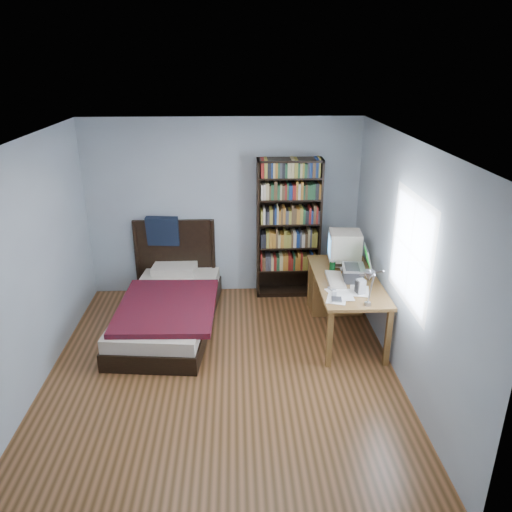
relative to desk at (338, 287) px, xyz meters
name	(u,v)px	position (x,y,z in m)	size (l,w,h in m)	color
room	(222,267)	(-1.48, -1.23, 0.84)	(4.20, 4.24, 2.50)	#4B3116
desk	(338,287)	(0.00, 0.00, 0.00)	(0.75, 1.58, 0.73)	brown
crt_monitor	(344,246)	(0.04, 0.00, 0.57)	(0.43, 0.39, 0.46)	beige
laptop	(355,271)	(0.08, -0.48, 0.43)	(0.37, 0.37, 0.42)	#2D2D30
desk_lamp	(369,279)	(-0.04, -1.50, 0.80)	(0.23, 0.50, 0.60)	#99999E
keyboard	(335,280)	(-0.15, -0.50, 0.33)	(0.19, 0.49, 0.03)	#B8AB99
speaker	(361,287)	(0.06, -0.85, 0.40)	(0.09, 0.09, 0.17)	gray
soda_can	(332,266)	(-0.14, -0.20, 0.38)	(0.07, 0.07, 0.13)	#083C10
mouse	(343,269)	(0.00, -0.18, 0.33)	(0.07, 0.12, 0.04)	silver
phone_silver	(332,289)	(-0.24, -0.73, 0.33)	(0.05, 0.10, 0.02)	#B1B1B6
phone_grey	(334,295)	(-0.24, -0.88, 0.33)	(0.05, 0.10, 0.02)	gray
external_drive	(337,300)	(-0.24, -1.01, 0.33)	(0.11, 0.11, 0.02)	gray
bookshelf	(288,229)	(-0.60, 0.70, 0.57)	(0.89, 0.30, 1.97)	black
bed	(169,305)	(-2.21, -0.11, -0.16)	(1.30, 2.28, 1.16)	black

